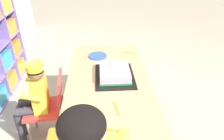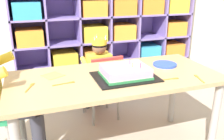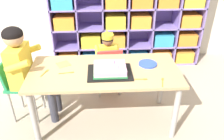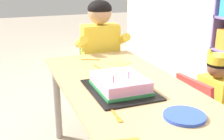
# 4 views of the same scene
# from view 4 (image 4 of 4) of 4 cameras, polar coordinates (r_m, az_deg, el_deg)

# --- Properties ---
(activity_table) EXTENTS (1.44, 0.66, 0.64)m
(activity_table) POSITION_cam_4_polar(r_m,az_deg,el_deg) (1.62, 2.65, -5.85)
(activity_table) COLOR tan
(activity_table) RESTS_ON ground
(classroom_chair_blue) EXTENTS (0.34, 0.38, 0.65)m
(classroom_chair_blue) POSITION_cam_4_polar(r_m,az_deg,el_deg) (1.90, 17.76, -9.16)
(classroom_chair_blue) COLOR red
(classroom_chair_blue) RESTS_ON ground
(child_with_crown) EXTENTS (0.31, 0.31, 0.81)m
(child_with_crown) POSITION_cam_4_polar(r_m,az_deg,el_deg) (1.93, 20.55, -4.91)
(child_with_crown) COLOR yellow
(child_with_crown) RESTS_ON ground
(classroom_chair_adult_side) EXTENTS (0.35, 0.33, 0.68)m
(classroom_chair_adult_side) POSITION_cam_4_polar(r_m,az_deg,el_deg) (2.49, -2.58, -0.39)
(classroom_chair_adult_side) COLOR #238451
(classroom_chair_adult_side) RESTS_ON ground
(adult_helper_seated) EXTENTS (0.44, 0.42, 1.04)m
(adult_helper_seated) POSITION_cam_4_polar(r_m,az_deg,el_deg) (2.33, -1.97, 3.88)
(adult_helper_seated) COLOR yellow
(adult_helper_seated) RESTS_ON ground
(birthday_cake_on_tray) EXTENTS (0.42, 0.32, 0.11)m
(birthday_cake_on_tray) POSITION_cam_4_polar(r_m,az_deg,el_deg) (1.52, 1.58, -2.88)
(birthday_cake_on_tray) COLOR black
(birthday_cake_on_tray) RESTS_ON activity_table
(paper_plate_stack) EXTENTS (0.18, 0.18, 0.01)m
(paper_plate_stack) POSITION_cam_4_polar(r_m,az_deg,el_deg) (1.28, 14.20, -8.85)
(paper_plate_stack) COLOR blue
(paper_plate_stack) RESTS_ON activity_table
(paper_napkin_square) EXTENTS (0.17, 0.17, 0.00)m
(paper_napkin_square) POSITION_cam_4_polar(r_m,az_deg,el_deg) (1.99, 1.56, 1.40)
(paper_napkin_square) COLOR #F4DB4C
(paper_napkin_square) RESTS_ON activity_table
(fork_at_table_front_edge) EXTENTS (0.14, 0.04, 0.00)m
(fork_at_table_front_edge) POSITION_cam_4_polar(r_m,az_deg,el_deg) (1.88, -2.55, 0.39)
(fork_at_table_front_edge) COLOR orange
(fork_at_table_front_edge) RESTS_ON activity_table
(fork_scattered_mid_table) EXTENTS (0.13, 0.02, 0.00)m
(fork_scattered_mid_table) POSITION_cam_4_polar(r_m,az_deg,el_deg) (1.25, 0.91, -9.16)
(fork_scattered_mid_table) COLOR orange
(fork_scattered_mid_table) RESTS_ON activity_table
(fork_near_child_seat) EXTENTS (0.05, 0.14, 0.00)m
(fork_near_child_seat) POSITION_cam_4_polar(r_m,az_deg,el_deg) (1.09, 2.10, -13.77)
(fork_near_child_seat) COLOR orange
(fork_near_child_seat) RESTS_ON activity_table
(fork_near_cake_tray) EXTENTS (0.06, 0.13, 0.00)m
(fork_near_cake_tray) POSITION_cam_4_polar(r_m,az_deg,el_deg) (2.08, -4.05, 2.09)
(fork_near_cake_tray) COLOR orange
(fork_near_cake_tray) RESTS_ON activity_table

